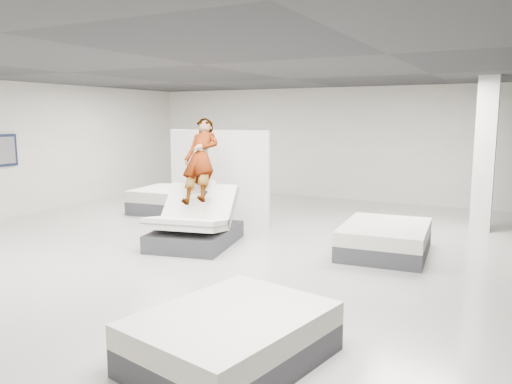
% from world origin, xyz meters
% --- Properties ---
extents(room, '(14.00, 14.04, 3.20)m').
position_xyz_m(room, '(0.00, 0.00, 1.60)').
color(room, '#B1AFA7').
rests_on(room, ground).
extents(hero_bed, '(1.70, 2.04, 1.18)m').
position_xyz_m(hero_bed, '(-0.61, 0.66, 0.35)').
color(hero_bed, '#3C3C41').
rests_on(hero_bed, floor).
extents(person, '(1.04, 1.86, 1.41)m').
position_xyz_m(person, '(-0.69, 0.98, 1.23)').
color(person, slate).
rests_on(person, hero_bed).
extents(remote, '(0.08, 0.15, 0.08)m').
position_xyz_m(remote, '(-0.40, 0.69, 0.99)').
color(remote, black).
rests_on(remote, person).
extents(divider_panel, '(2.29, 0.43, 2.09)m').
position_xyz_m(divider_panel, '(-1.14, 2.35, 1.05)').
color(divider_panel, white).
rests_on(divider_panel, floor).
extents(flat_bed_right_far, '(1.57, 1.99, 0.52)m').
position_xyz_m(flat_bed_right_far, '(2.66, 1.73, 0.26)').
color(flat_bed_right_far, '#3C3C41').
rests_on(flat_bed_right_far, floor).
extents(flat_bed_right_near, '(1.74, 2.10, 0.51)m').
position_xyz_m(flat_bed_right_near, '(2.30, -2.90, 0.26)').
color(flat_bed_right_near, '#3C3C41').
rests_on(flat_bed_right_near, floor).
extents(flat_bed_left_far, '(2.33, 1.86, 0.59)m').
position_xyz_m(flat_bed_left_far, '(-2.77, 3.11, 0.30)').
color(flat_bed_left_far, '#3C3C41').
rests_on(flat_bed_left_far, floor).
extents(column, '(0.40, 0.40, 3.20)m').
position_xyz_m(column, '(4.00, 4.50, 1.60)').
color(column, white).
rests_on(column, floor).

